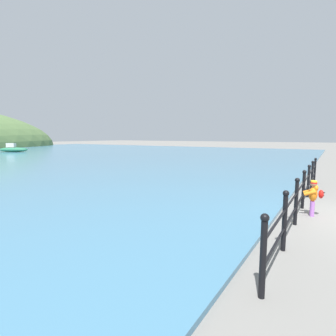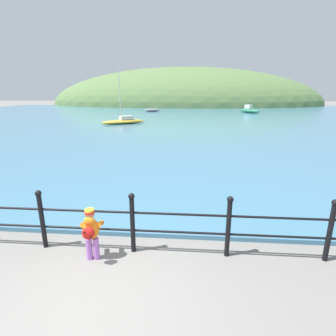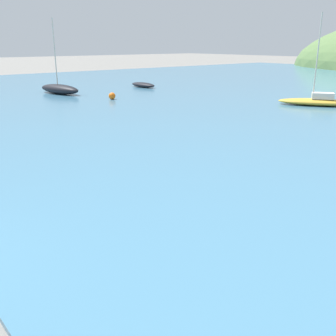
% 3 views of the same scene
% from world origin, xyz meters
% --- Properties ---
extents(boat_twin_mast, '(4.21, 1.89, 5.14)m').
position_xyz_m(boat_twin_mast, '(-19.70, 13.09, 0.45)').
color(boat_twin_mast, black).
rests_on(boat_twin_mast, water).
extents(boat_mid_harbor, '(2.78, 1.03, 0.39)m').
position_xyz_m(boat_mid_harbor, '(-19.43, 20.30, 0.29)').
color(boat_mid_harbor, black).
rests_on(boat_mid_harbor, water).
extents(boat_far_right, '(4.34, 3.50, 5.12)m').
position_xyz_m(boat_far_right, '(-4.97, 22.33, 0.36)').
color(boat_far_right, gold).
rests_on(boat_far_right, water).
extents(mooring_buoy, '(0.44, 0.44, 0.44)m').
position_xyz_m(mooring_buoy, '(-14.79, 14.44, 0.32)').
color(mooring_buoy, orange).
rests_on(mooring_buoy, water).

